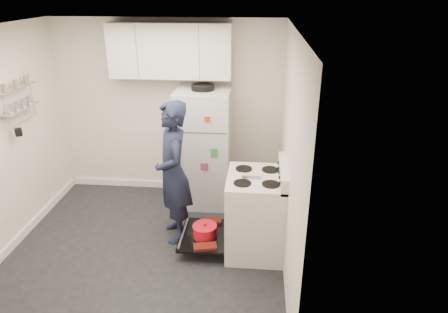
# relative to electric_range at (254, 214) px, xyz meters

# --- Properties ---
(room) EXTENTS (3.21, 3.21, 2.51)m
(room) POSITION_rel_electric_range_xyz_m (-1.29, -0.12, 0.74)
(room) COLOR black
(room) RESTS_ON ground
(electric_range) EXTENTS (0.66, 0.76, 1.10)m
(electric_range) POSITION_rel_electric_range_xyz_m (0.00, 0.00, 0.00)
(electric_range) COLOR silver
(electric_range) RESTS_ON ground
(open_oven_door) EXTENTS (0.55, 0.71, 0.22)m
(open_oven_door) POSITION_rel_electric_range_xyz_m (-0.58, -0.02, -0.28)
(open_oven_door) COLOR black
(open_oven_door) RESTS_ON ground
(refrigerator) EXTENTS (0.72, 0.74, 1.70)m
(refrigerator) POSITION_rel_electric_range_xyz_m (-0.72, 1.10, 0.36)
(refrigerator) COLOR silver
(refrigerator) RESTS_ON ground
(upper_cabinets) EXTENTS (1.60, 0.33, 0.70)m
(upper_cabinets) POSITION_rel_electric_range_xyz_m (-1.16, 1.28, 1.63)
(upper_cabinets) COLOR silver
(upper_cabinets) RESTS_ON room
(wall_shelf_rack) EXTENTS (0.14, 0.60, 0.61)m
(wall_shelf_rack) POSITION_rel_electric_range_xyz_m (-2.78, 0.34, 1.21)
(wall_shelf_rack) COLOR #B2B2B7
(wall_shelf_rack) RESTS_ON room
(person) EXTENTS (0.61, 0.74, 1.73)m
(person) POSITION_rel_electric_range_xyz_m (-0.96, 0.19, 0.40)
(person) COLOR #161C32
(person) RESTS_ON ground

